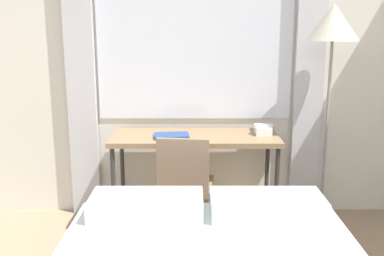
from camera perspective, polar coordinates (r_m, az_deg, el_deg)
name	(u,v)px	position (r m, az deg, el deg)	size (l,w,h in m)	color
wall_back_with_window	(188,59)	(3.84, -0.50, 8.72)	(5.11, 0.13, 2.70)	silver
desk	(194,143)	(3.61, 0.22, -1.94)	(1.34, 0.53, 0.78)	#937551
desk_chair	(184,181)	(3.41, -1.05, -6.77)	(0.44, 0.44, 0.85)	#8C7259
standing_lamp	(331,37)	(3.63, 17.26, 11.01)	(0.39, 0.39, 1.80)	#4C4C51
telephone	(262,130)	(3.65, 8.87, -0.24)	(0.15, 0.14, 0.09)	white
book	(170,136)	(3.53, -2.76, -0.97)	(0.29, 0.21, 0.02)	navy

